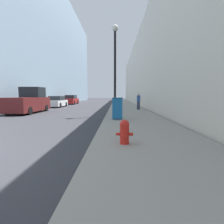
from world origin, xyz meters
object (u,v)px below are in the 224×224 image
at_px(lamppost, 115,61).
at_px(parked_sedan_far, 71,100).
at_px(fire_hydrant, 125,131).
at_px(trash_bin, 117,108).
at_px(pickup_truck, 29,102).
at_px(parked_sedan_near, 57,102).
at_px(pedestrian_on_sidewalk, 138,101).

relative_size(lamppost, parked_sedan_far, 1.49).
height_order(fire_hydrant, trash_bin, trash_bin).
distance_m(fire_hydrant, lamppost, 9.05).
bearing_deg(fire_hydrant, lamppost, 92.43).
height_order(trash_bin, parked_sedan_far, parked_sedan_far).
relative_size(fire_hydrant, pickup_truck, 0.14).
bearing_deg(fire_hydrant, pickup_truck, 127.82).
relative_size(parked_sedan_near, pedestrian_on_sidewalk, 2.59).
relative_size(lamppost, pickup_truck, 1.25).
bearing_deg(parked_sedan_far, parked_sedan_near, -89.66).
relative_size(pickup_truck, pedestrian_on_sidewalk, 3.21).
relative_size(fire_hydrant, pedestrian_on_sidewalk, 0.44).
xyz_separation_m(fire_hydrant, lamppost, (-0.35, 8.27, 3.65)).
xyz_separation_m(trash_bin, pedestrian_on_sidewalk, (2.19, 7.24, 0.16)).
xyz_separation_m(lamppost, pedestrian_on_sidewalk, (2.36, 4.42, -3.20)).
bearing_deg(lamppost, parked_sedan_far, 114.46).
distance_m(lamppost, pickup_truck, 8.73).
relative_size(pickup_truck, parked_sedan_far, 1.19).
bearing_deg(pickup_truck, parked_sedan_far, 90.44).
xyz_separation_m(pickup_truck, parked_sedan_far, (-0.12, 15.19, -0.22)).
relative_size(trash_bin, lamppost, 0.20).
xyz_separation_m(fire_hydrant, pickup_truck, (-8.17, 10.52, 0.46)).
relative_size(trash_bin, pickup_truck, 0.25).
relative_size(trash_bin, parked_sedan_near, 0.31).
bearing_deg(parked_sedan_near, trash_bin, -57.62).
distance_m(trash_bin, lamppost, 4.39).
height_order(parked_sedan_far, pedestrian_on_sidewalk, pedestrian_on_sidewalk).
bearing_deg(parked_sedan_near, lamppost, -51.41).
height_order(trash_bin, lamppost, lamppost).
xyz_separation_m(lamppost, parked_sedan_near, (-7.89, 9.88, -3.47)).
distance_m(lamppost, parked_sedan_near, 13.11).
bearing_deg(trash_bin, parked_sedan_near, 122.38).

